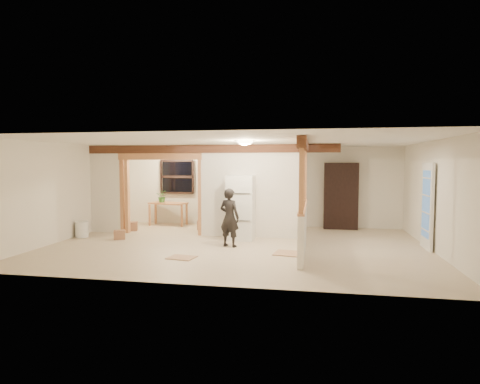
% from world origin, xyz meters
% --- Properties ---
extents(floor, '(9.00, 6.50, 0.01)m').
position_xyz_m(floor, '(0.00, 0.00, -0.01)').
color(floor, '#C1AC8F').
rests_on(floor, ground).
extents(ceiling, '(9.00, 6.50, 0.01)m').
position_xyz_m(ceiling, '(0.00, 0.00, 2.50)').
color(ceiling, white).
extents(wall_back, '(9.00, 0.01, 2.50)m').
position_xyz_m(wall_back, '(0.00, 3.25, 1.25)').
color(wall_back, silver).
rests_on(wall_back, floor).
extents(wall_front, '(9.00, 0.01, 2.50)m').
position_xyz_m(wall_front, '(0.00, -3.25, 1.25)').
color(wall_front, silver).
rests_on(wall_front, floor).
extents(wall_left, '(0.01, 6.50, 2.50)m').
position_xyz_m(wall_left, '(-4.50, 0.00, 1.25)').
color(wall_left, silver).
rests_on(wall_left, floor).
extents(wall_right, '(0.01, 6.50, 2.50)m').
position_xyz_m(wall_right, '(4.50, 0.00, 1.25)').
color(wall_right, silver).
rests_on(wall_right, floor).
extents(partition_left_stub, '(0.90, 0.12, 2.50)m').
position_xyz_m(partition_left_stub, '(-4.05, 1.20, 1.25)').
color(partition_left_stub, silver).
rests_on(partition_left_stub, floor).
extents(partition_center, '(2.80, 0.12, 2.50)m').
position_xyz_m(partition_center, '(0.20, 1.20, 1.25)').
color(partition_center, silver).
rests_on(partition_center, floor).
extents(doorway_frame, '(2.46, 0.14, 2.20)m').
position_xyz_m(doorway_frame, '(-2.40, 1.20, 1.10)').
color(doorway_frame, tan).
rests_on(doorway_frame, floor).
extents(header_beam_back, '(7.00, 0.18, 0.22)m').
position_xyz_m(header_beam_back, '(-1.00, 1.20, 2.38)').
color(header_beam_back, '#59311E').
rests_on(header_beam_back, ceiling).
extents(header_beam_right, '(0.18, 3.30, 0.22)m').
position_xyz_m(header_beam_right, '(1.60, -0.40, 2.38)').
color(header_beam_right, '#59311E').
rests_on(header_beam_right, ceiling).
extents(pony_wall, '(0.12, 3.20, 1.00)m').
position_xyz_m(pony_wall, '(1.60, -0.40, 0.50)').
color(pony_wall, silver).
rests_on(pony_wall, floor).
extents(stud_partition, '(0.14, 3.20, 1.32)m').
position_xyz_m(stud_partition, '(1.60, -0.40, 1.66)').
color(stud_partition, tan).
rests_on(stud_partition, pony_wall).
extents(window_back, '(1.12, 0.10, 1.10)m').
position_xyz_m(window_back, '(-2.60, 3.17, 1.55)').
color(window_back, black).
rests_on(window_back, wall_back).
extents(french_door, '(0.12, 0.86, 2.00)m').
position_xyz_m(french_door, '(4.42, 0.40, 1.00)').
color(french_door, white).
rests_on(french_door, floor).
extents(ceiling_dome_main, '(0.36, 0.36, 0.16)m').
position_xyz_m(ceiling_dome_main, '(0.30, -0.50, 2.48)').
color(ceiling_dome_main, '#FFEABF').
rests_on(ceiling_dome_main, ceiling).
extents(ceiling_dome_util, '(0.32, 0.32, 0.14)m').
position_xyz_m(ceiling_dome_util, '(-2.50, 2.30, 2.48)').
color(ceiling_dome_util, '#FFEABF').
rests_on(ceiling_dome_util, ceiling).
extents(hanging_bulb, '(0.07, 0.07, 0.07)m').
position_xyz_m(hanging_bulb, '(-2.00, 1.60, 2.18)').
color(hanging_bulb, '#FFD88C').
rests_on(hanging_bulb, ceiling).
extents(refrigerator, '(0.69, 0.67, 1.68)m').
position_xyz_m(refrigerator, '(-0.03, 0.80, 0.84)').
color(refrigerator, white).
rests_on(refrigerator, floor).
extents(woman, '(0.59, 0.49, 1.40)m').
position_xyz_m(woman, '(-0.13, -0.16, 0.70)').
color(woman, black).
rests_on(woman, floor).
extents(work_table, '(1.27, 0.82, 0.74)m').
position_xyz_m(work_table, '(-2.77, 2.78, 0.37)').
color(work_table, tan).
rests_on(work_table, floor).
extents(potted_plant, '(0.39, 0.34, 0.39)m').
position_xyz_m(potted_plant, '(-2.96, 2.77, 0.93)').
color(potted_plant, '#2E6323').
rests_on(potted_plant, work_table).
extents(shop_vac, '(0.49, 0.49, 0.60)m').
position_xyz_m(shop_vac, '(-3.96, 1.99, 0.30)').
color(shop_vac, '#B51B18').
rests_on(shop_vac, floor).
extents(bookshelf, '(1.01, 0.34, 2.01)m').
position_xyz_m(bookshelf, '(2.65, 3.01, 1.01)').
color(bookshelf, black).
rests_on(bookshelf, floor).
extents(bucket, '(0.39, 0.39, 0.42)m').
position_xyz_m(bucket, '(-4.30, 0.33, 0.21)').
color(bucket, white).
rests_on(bucket, floor).
extents(box_util_a, '(0.34, 0.29, 0.28)m').
position_xyz_m(box_util_a, '(-1.40, 2.11, 0.14)').
color(box_util_a, '#9E6C4C').
rests_on(box_util_a, floor).
extents(box_util_b, '(0.36, 0.36, 0.26)m').
position_xyz_m(box_util_b, '(-3.43, 1.58, 0.13)').
color(box_util_b, '#9E6C4C').
rests_on(box_util_b, floor).
extents(box_front, '(0.36, 0.33, 0.23)m').
position_xyz_m(box_front, '(-3.17, 0.25, 0.12)').
color(box_front, '#9E6C4C').
rests_on(box_front, floor).
extents(floor_panel_near, '(0.66, 0.66, 0.02)m').
position_xyz_m(floor_panel_near, '(1.29, -0.68, 0.01)').
color(floor_panel_near, tan).
rests_on(floor_panel_near, floor).
extents(floor_panel_far, '(0.61, 0.52, 0.02)m').
position_xyz_m(floor_panel_far, '(-0.88, -1.49, 0.01)').
color(floor_panel_far, tan).
rests_on(floor_panel_far, floor).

